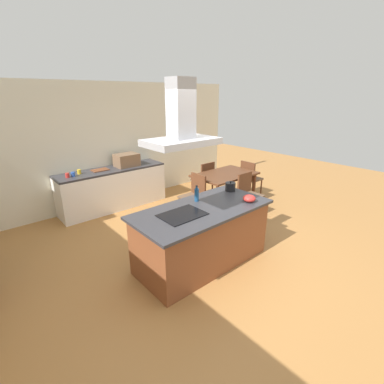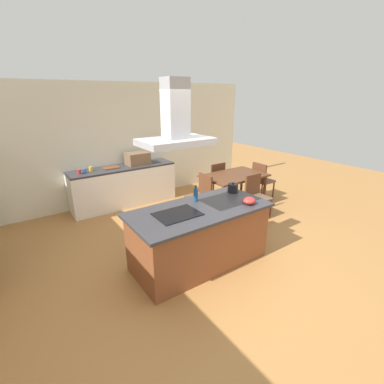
# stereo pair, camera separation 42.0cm
# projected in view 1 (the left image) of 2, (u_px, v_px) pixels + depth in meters

# --- Properties ---
(ground) EXTENTS (16.00, 16.00, 0.00)m
(ground) POSITION_uv_depth(u_px,v_px,m) (149.00, 227.00, 5.30)
(ground) COLOR #AD753D
(wall_back) EXTENTS (7.20, 0.10, 2.70)m
(wall_back) POSITION_uv_depth(u_px,v_px,m) (104.00, 146.00, 6.08)
(wall_back) COLOR silver
(wall_back) RESTS_ON ground
(kitchen_island) EXTENTS (2.07, 0.99, 0.90)m
(kitchen_island) POSITION_uv_depth(u_px,v_px,m) (202.00, 235.00, 4.08)
(kitchen_island) COLOR brown
(kitchen_island) RESTS_ON ground
(cooktop) EXTENTS (0.60, 0.44, 0.01)m
(cooktop) POSITION_uv_depth(u_px,v_px,m) (182.00, 215.00, 3.69)
(cooktop) COLOR black
(cooktop) RESTS_ON kitchen_island
(tea_kettle) EXTENTS (0.22, 0.17, 0.17)m
(tea_kettle) POSITION_uv_depth(u_px,v_px,m) (230.00, 187.00, 4.60)
(tea_kettle) COLOR black
(tea_kettle) RESTS_ON kitchen_island
(olive_oil_bottle) EXTENTS (0.07, 0.07, 0.25)m
(olive_oil_bottle) POSITION_uv_depth(u_px,v_px,m) (197.00, 195.00, 4.14)
(olive_oil_bottle) COLOR navy
(olive_oil_bottle) RESTS_ON kitchen_island
(mixing_bowl) EXTENTS (0.20, 0.20, 0.11)m
(mixing_bowl) POSITION_uv_depth(u_px,v_px,m) (249.00, 198.00, 4.13)
(mixing_bowl) COLOR red
(mixing_bowl) RESTS_ON kitchen_island
(back_counter) EXTENTS (2.36, 0.62, 0.90)m
(back_counter) POSITION_uv_depth(u_px,v_px,m) (114.00, 188.00, 6.11)
(back_counter) COLOR white
(back_counter) RESTS_ON ground
(countertop_microwave) EXTENTS (0.50, 0.38, 0.28)m
(countertop_microwave) POSITION_uv_depth(u_px,v_px,m) (127.00, 160.00, 6.14)
(countertop_microwave) COLOR brown
(countertop_microwave) RESTS_ON back_counter
(coffee_mug_red) EXTENTS (0.08, 0.08, 0.09)m
(coffee_mug_red) POSITION_uv_depth(u_px,v_px,m) (67.00, 175.00, 5.33)
(coffee_mug_red) COLOR red
(coffee_mug_red) RESTS_ON back_counter
(coffee_mug_blue) EXTENTS (0.08, 0.08, 0.09)m
(coffee_mug_blue) POSITION_uv_depth(u_px,v_px,m) (73.00, 174.00, 5.40)
(coffee_mug_blue) COLOR #2D56B2
(coffee_mug_blue) RESTS_ON back_counter
(coffee_mug_yellow) EXTENTS (0.08, 0.08, 0.09)m
(coffee_mug_yellow) POSITION_uv_depth(u_px,v_px,m) (79.00, 172.00, 5.57)
(coffee_mug_yellow) COLOR gold
(coffee_mug_yellow) RESTS_ON back_counter
(cutting_board) EXTENTS (0.34, 0.24, 0.02)m
(cutting_board) POSITION_uv_depth(u_px,v_px,m) (100.00, 170.00, 5.84)
(cutting_board) COLOR brown
(cutting_board) RESTS_ON back_counter
(dining_table) EXTENTS (1.40, 0.90, 0.75)m
(dining_table) POSITION_uv_depth(u_px,v_px,m) (225.00, 177.00, 6.17)
(dining_table) COLOR #59331E
(dining_table) RESTS_ON ground
(chair_facing_island) EXTENTS (0.42, 0.42, 0.89)m
(chair_facing_island) POSITION_uv_depth(u_px,v_px,m) (248.00, 191.00, 5.75)
(chair_facing_island) COLOR brown
(chair_facing_island) RESTS_ON ground
(chair_facing_back_wall) EXTENTS (0.42, 0.42, 0.89)m
(chair_facing_back_wall) POSITION_uv_depth(u_px,v_px,m) (205.00, 177.00, 6.70)
(chair_facing_back_wall) COLOR brown
(chair_facing_back_wall) RESTS_ON ground
(chair_at_left_end) EXTENTS (0.42, 0.42, 0.89)m
(chair_at_left_end) POSITION_uv_depth(u_px,v_px,m) (195.00, 193.00, 5.66)
(chair_at_left_end) COLOR brown
(chair_at_left_end) RESTS_ON ground
(chair_at_right_end) EXTENTS (0.42, 0.42, 0.89)m
(chair_at_right_end) POSITION_uv_depth(u_px,v_px,m) (250.00, 176.00, 6.79)
(chair_at_right_end) COLOR brown
(chair_at_right_end) RESTS_ON ground
(range_hood) EXTENTS (0.90, 0.55, 0.78)m
(range_hood) POSITION_uv_depth(u_px,v_px,m) (181.00, 124.00, 3.29)
(range_hood) COLOR #ADADB2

